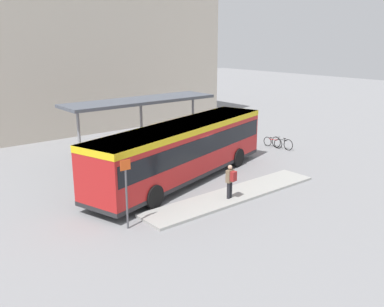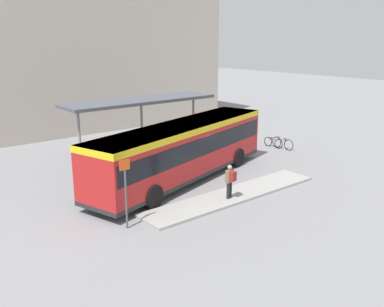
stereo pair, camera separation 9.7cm
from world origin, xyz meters
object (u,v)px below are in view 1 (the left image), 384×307
city_bus (183,148)px  platform_sign (126,191)px  potted_planter_near_shelter (119,161)px  potted_planter_far_side (191,150)px  bicycle_black (282,143)px  bicycle_red (273,142)px  pedestrian_waiting (231,179)px

city_bus → platform_sign: city_bus is taller
potted_planter_near_shelter → potted_planter_far_side: size_ratio=1.09×
city_bus → potted_planter_near_shelter: city_bus is taller
city_bus → potted_planter_near_shelter: bearing=108.1°
bicycle_black → bicycle_red: bicycle_black is taller
pedestrian_waiting → bicycle_red: pedestrian_waiting is taller
pedestrian_waiting → platform_sign: bearing=74.8°
bicycle_black → potted_planter_far_side: bearing=75.9°
city_bus → platform_sign: size_ratio=4.47×
bicycle_black → platform_sign: (-14.51, -4.08, 1.17)m
potted_planter_near_shelter → potted_planter_far_side: (4.70, -0.41, -0.05)m
city_bus → potted_planter_near_shelter: 3.78m
pedestrian_waiting → bicycle_black: bearing=-74.3°
potted_planter_near_shelter → potted_planter_far_side: bearing=-5.0°
pedestrian_waiting → platform_sign: 5.22m
city_bus → pedestrian_waiting: 3.74m
bicycle_red → platform_sign: (-14.35, -4.75, 1.22)m
city_bus → platform_sign: (-5.32, -3.21, -0.20)m
bicycle_red → potted_planter_far_side: bearing=-102.6°
potted_planter_far_side → platform_sign: bearing=-144.0°
platform_sign → potted_planter_near_shelter: bearing=62.2°
pedestrian_waiting → bicycle_black: 10.40m
bicycle_red → platform_sign: 15.17m
pedestrian_waiting → potted_planter_near_shelter: pedestrian_waiting is taller
platform_sign → city_bus: bearing=31.1°
bicycle_red → potted_planter_far_side: (-6.36, 1.05, 0.34)m
bicycle_red → platform_sign: platform_sign is taller
potted_planter_near_shelter → potted_planter_far_side: potted_planter_near_shelter is taller
pedestrian_waiting → bicycle_black: size_ratio=0.89×
city_bus → potted_planter_near_shelter: (-2.03, 3.01, -1.03)m
platform_sign → potted_planter_far_side: bearing=36.0°
pedestrian_waiting → potted_planter_far_side: pedestrian_waiting is taller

